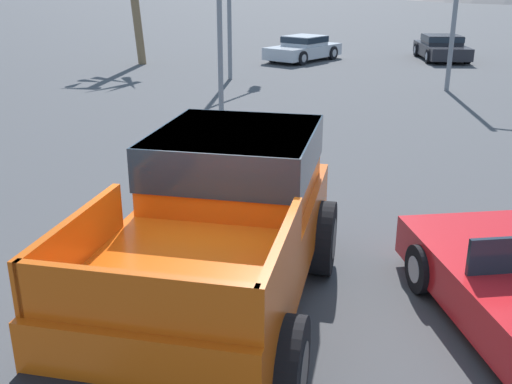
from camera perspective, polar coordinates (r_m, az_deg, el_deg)
name	(u,v)px	position (r m, az deg, el deg)	size (l,w,h in m)	color
ground_plane	(217,298)	(7.56, -3.70, -10.07)	(320.00, 320.00, 0.00)	#424244
orange_pickup_truck	(224,217)	(6.91, -3.11, -2.44)	(3.26, 5.26, 2.04)	#CC4C0C
parked_car_dark	(442,47)	(30.52, 17.26, 13.04)	(3.36, 4.60, 1.14)	#232328
parked_car_silver	(304,48)	(28.92, 4.55, 13.51)	(2.61, 4.33, 1.15)	#B7BABF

